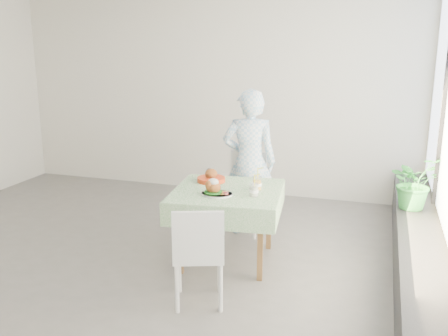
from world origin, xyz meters
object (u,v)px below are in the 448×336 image
(juice_cup_orange, at_px, (257,184))
(potted_plant, at_px, (414,182))
(chair_far, at_px, (244,208))
(cafe_table, at_px, (227,217))
(diner, at_px, (249,162))
(main_dish, at_px, (215,189))
(chair_near, at_px, (199,273))

(juice_cup_orange, height_order, potted_plant, potted_plant)
(potted_plant, bearing_deg, chair_far, 176.99)
(cafe_table, bearing_deg, diner, 89.80)
(main_dish, bearing_deg, juice_cup_orange, 39.88)
(juice_cup_orange, bearing_deg, main_dish, -140.12)
(juice_cup_orange, bearing_deg, chair_near, -103.99)
(chair_far, xyz_separation_m, potted_plant, (1.81, -0.10, 0.49))
(cafe_table, xyz_separation_m, diner, (0.00, 0.82, 0.37))
(chair_near, bearing_deg, main_dish, 97.75)
(chair_near, bearing_deg, cafe_table, 92.05)
(chair_far, bearing_deg, potted_plant, -3.01)
(cafe_table, distance_m, juice_cup_orange, 0.45)
(chair_far, distance_m, potted_plant, 1.88)
(juice_cup_orange, bearing_deg, diner, 110.55)
(chair_far, bearing_deg, main_dish, -90.18)
(chair_far, xyz_separation_m, main_dish, (-0.00, -1.02, 0.51))
(cafe_table, relative_size, diner, 0.69)
(chair_near, distance_m, juice_cup_orange, 1.15)
(main_dish, bearing_deg, potted_plant, 26.99)
(chair_near, xyz_separation_m, main_dish, (-0.10, 0.70, 0.53))
(cafe_table, relative_size, main_dish, 3.70)
(chair_near, height_order, main_dish, main_dish)
(main_dish, bearing_deg, chair_far, 89.82)
(diner, relative_size, potted_plant, 3.02)
(potted_plant, bearing_deg, diner, 177.07)
(chair_far, relative_size, diner, 0.55)
(chair_far, relative_size, chair_near, 1.06)
(main_dish, distance_m, juice_cup_orange, 0.44)
(chair_near, xyz_separation_m, diner, (-0.03, 1.71, 0.56))
(chair_far, bearing_deg, cafe_table, -85.87)
(chair_far, distance_m, chair_near, 1.72)
(juice_cup_orange, relative_size, potted_plant, 0.48)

